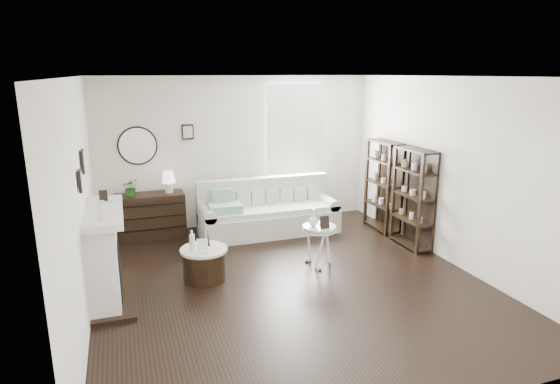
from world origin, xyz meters
name	(u,v)px	position (x,y,z in m)	size (l,w,h in m)	color
room	(277,137)	(0.73, 2.70, 1.60)	(5.50, 5.50, 5.50)	black
fireplace	(105,258)	(-2.32, 0.30, 0.54)	(0.50, 1.40, 1.84)	silver
shelf_unit_far	(383,186)	(2.33, 1.55, 0.80)	(0.30, 0.80, 1.60)	black
shelf_unit_near	(413,198)	(2.33, 0.65, 0.80)	(0.30, 0.80, 1.60)	black
sofa	(268,215)	(0.34, 2.07, 0.31)	(2.41, 0.83, 0.94)	beige
quilt	(225,208)	(-0.45, 1.95, 0.55)	(0.55, 0.45, 0.14)	#2A9C78
suitcase	(311,215)	(1.20, 2.17, 0.20)	(0.60, 0.20, 0.40)	brown
dresser	(151,216)	(-1.63, 2.47, 0.38)	(1.14, 0.49, 0.76)	black
table_lamp	(169,182)	(-1.30, 2.47, 0.94)	(0.23, 0.23, 0.37)	white
potted_plant	(131,187)	(-1.91, 2.42, 0.91)	(0.28, 0.24, 0.31)	#1B5016
drum_table	(204,264)	(-1.07, 0.47, 0.23)	(0.64, 0.64, 0.44)	black
pedestal_table	(319,229)	(0.61, 0.43, 0.55)	(0.50, 0.50, 0.60)	silver
eiffel_drum	(208,240)	(-1.00, 0.51, 0.55)	(0.12, 0.12, 0.21)	black
bottle_drum	(192,241)	(-1.23, 0.40, 0.60)	(0.07, 0.07, 0.30)	silver
card_frame_drum	(202,246)	(-1.11, 0.31, 0.54)	(0.15, 0.01, 0.19)	white
eiffel_ped	(325,219)	(0.70, 0.46, 0.68)	(0.09, 0.09, 0.16)	black
flask_ped	(313,218)	(0.52, 0.45, 0.73)	(0.14, 0.14, 0.26)	silver
card_frame_ped	(325,222)	(0.63, 0.30, 0.69)	(0.14, 0.01, 0.18)	black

